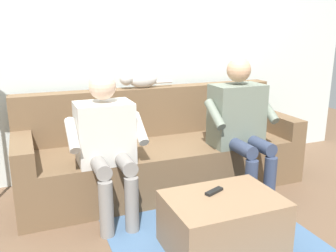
# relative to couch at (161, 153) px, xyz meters

# --- Properties ---
(ground_plane) EXTENTS (8.00, 8.00, 0.00)m
(ground_plane) POSITION_rel_couch_xyz_m (0.00, 0.74, -0.29)
(ground_plane) COLOR brown
(back_wall) EXTENTS (4.81, 0.06, 2.43)m
(back_wall) POSITION_rel_couch_xyz_m (0.00, -0.48, 0.92)
(back_wall) COLOR silver
(back_wall) RESTS_ON ground
(couch) EXTENTS (2.47, 0.80, 0.86)m
(couch) POSITION_rel_couch_xyz_m (0.00, 0.00, 0.00)
(couch) COLOR brown
(couch) RESTS_ON ground
(coffee_table) EXTENTS (0.72, 0.52, 0.36)m
(coffee_table) POSITION_rel_couch_xyz_m (0.00, 1.10, -0.11)
(coffee_table) COLOR #8C6B4C
(coffee_table) RESTS_ON ground
(person_left_seated) EXTENTS (0.59, 0.57, 1.16)m
(person_left_seated) POSITION_rel_couch_xyz_m (-0.57, 0.38, 0.35)
(person_left_seated) COLOR slate
(person_left_seated) RESTS_ON ground
(person_right_seated) EXTENTS (0.57, 0.57, 1.08)m
(person_right_seated) POSITION_rel_couch_xyz_m (0.57, 0.37, 0.31)
(person_right_seated) COLOR beige
(person_right_seated) RESTS_ON ground
(cat_on_backrest) EXTENTS (0.50, 0.13, 0.16)m
(cat_on_backrest) POSITION_rel_couch_xyz_m (0.12, -0.26, 0.65)
(cat_on_backrest) COLOR silver
(cat_on_backrest) RESTS_ON couch
(remote_black) EXTENTS (0.15, 0.09, 0.02)m
(remote_black) POSITION_rel_couch_xyz_m (0.02, 1.02, 0.08)
(remote_black) COLOR black
(remote_black) RESTS_ON coffee_table
(floor_rug) EXTENTS (1.35, 1.63, 0.01)m
(floor_rug) POSITION_rel_couch_xyz_m (0.00, 0.99, -0.29)
(floor_rug) COLOR #426084
(floor_rug) RESTS_ON ground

